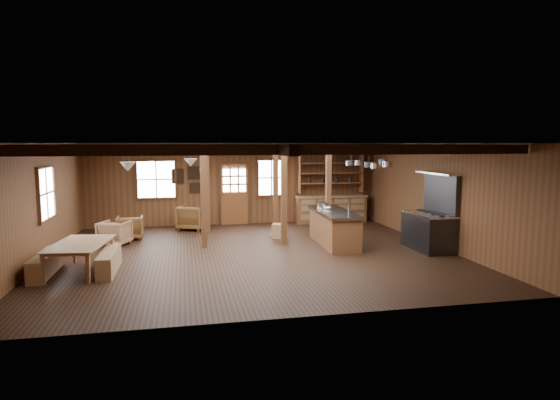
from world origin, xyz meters
The scene contains 22 objects.
room centered at (0.00, 0.00, 1.40)m, with size 10.04×9.04×2.84m.
ceiling_joists centered at (0.00, 0.18, 2.68)m, with size 9.80×8.82×0.18m.
timber_posts centered at (0.52, 2.08, 1.40)m, with size 3.95×2.35×2.80m.
back_door centered at (0.00, 4.45, 0.88)m, with size 1.02×0.08×2.15m.
window_back_left centered at (-2.60, 4.46, 1.60)m, with size 1.32×0.06×1.32m.
window_back_right centered at (1.30, 4.46, 1.60)m, with size 1.02×0.06×1.32m.
window_left centered at (-4.96, 0.50, 1.60)m, with size 0.14×1.24×1.32m.
notice_boards centered at (-1.50, 4.46, 1.64)m, with size 1.08×0.03×0.90m.
back_counter centered at (3.40, 4.20, 0.60)m, with size 2.55×0.60×2.45m.
pendant_lamps centered at (-2.25, 1.00, 2.25)m, with size 1.86×2.36×0.66m.
pot_rack centered at (3.14, 0.32, 2.27)m, with size 0.42×3.00×0.43m.
kitchen_island centered at (2.34, 0.63, 0.48)m, with size 0.96×2.53×1.20m.
step_stool centered at (1.04, 1.80, 0.21)m, with size 0.48×0.34×0.43m, color brown.
commercial_range centered at (4.65, -0.46, 0.65)m, with size 0.85×1.66×2.04m.
dining_table centered at (-3.90, -1.02, 0.33)m, with size 1.89×1.05×0.66m, color #976844.
bench_wall centered at (-4.65, -1.02, 0.23)m, with size 0.31×1.67×0.46m, color brown.
bench_aisle centered at (-3.35, -1.02, 0.23)m, with size 0.31×1.67×0.46m, color brown.
armchair_a centered at (-3.29, 2.56, 0.34)m, with size 0.73×0.75×0.69m, color brown.
armchair_b centered at (-1.45, 3.71, 0.39)m, with size 0.84×0.86×0.79m, color brown.
armchair_c centered at (-3.61, 1.77, 0.34)m, with size 0.73×0.75×0.68m, color #8B5E3F.
counter_pot centered at (2.21, 1.29, 1.03)m, with size 0.29×0.29×0.17m, color silver.
bowl centered at (2.26, 1.01, 0.97)m, with size 0.24×0.24×0.06m, color silver.
Camera 1 is at (-1.72, -11.56, 2.80)m, focal length 30.00 mm.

